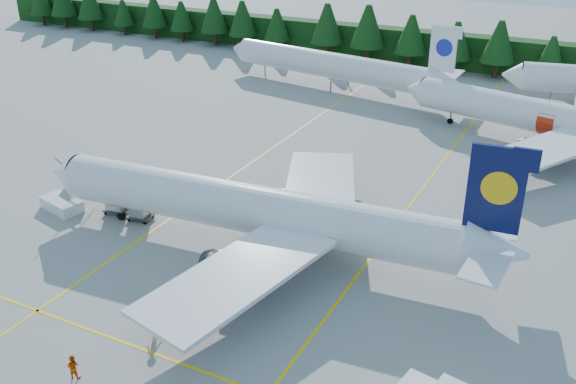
% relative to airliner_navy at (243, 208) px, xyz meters
% --- Properties ---
extents(ground, '(320.00, 320.00, 0.00)m').
position_rel_airliner_navy_xyz_m(ground, '(4.92, -9.69, -3.79)').
color(ground, gray).
rests_on(ground, ground).
extents(taxi_stripe_a, '(0.25, 120.00, 0.01)m').
position_rel_airliner_navy_xyz_m(taxi_stripe_a, '(-9.08, 10.31, -3.79)').
color(taxi_stripe_a, yellow).
rests_on(taxi_stripe_a, ground).
extents(taxi_stripe_b, '(0.25, 120.00, 0.01)m').
position_rel_airliner_navy_xyz_m(taxi_stripe_b, '(10.92, 10.31, -3.79)').
color(taxi_stripe_b, yellow).
rests_on(taxi_stripe_b, ground).
extents(taxi_stripe_cross, '(80.00, 0.25, 0.01)m').
position_rel_airliner_navy_xyz_m(taxi_stripe_cross, '(4.92, -15.69, -3.79)').
color(taxi_stripe_cross, yellow).
rests_on(taxi_stripe_cross, ground).
extents(treeline_hedge, '(220.00, 4.00, 6.00)m').
position_rel_airliner_navy_xyz_m(treeline_hedge, '(4.92, 72.31, -0.79)').
color(treeline_hedge, black).
rests_on(treeline_hedge, ground).
extents(airliner_navy, '(43.42, 35.62, 12.62)m').
position_rel_airliner_navy_xyz_m(airliner_navy, '(0.00, 0.00, 0.00)').
color(airliner_navy, silver).
rests_on(airliner_navy, ground).
extents(airliner_red, '(40.68, 33.05, 12.07)m').
position_rel_airliner_navy_xyz_m(airliner_red, '(20.55, 38.37, -0.17)').
color(airliner_red, silver).
rests_on(airliner_red, ground).
extents(airliner_far_left, '(40.91, 10.33, 11.97)m').
position_rel_airliner_navy_xyz_m(airliner_far_left, '(-14.77, 50.57, -0.04)').
color(airliner_far_left, silver).
rests_on(airliner_far_left, ground).
extents(airstairs, '(4.87, 6.62, 4.01)m').
position_rel_airliner_navy_xyz_m(airstairs, '(-19.85, -1.71, -2.92)').
color(airstairs, silver).
rests_on(airstairs, ground).
extents(uld_pair, '(5.51, 2.19, 1.77)m').
position_rel_airliner_navy_xyz_m(uld_pair, '(-13.03, -0.14, -2.60)').
color(uld_pair, '#393D2C').
rests_on(uld_pair, ground).
extents(crew_b, '(1.03, 0.91, 1.76)m').
position_rel_airliner_navy_xyz_m(crew_b, '(-1.25, -19.95, -2.92)').
color(crew_b, '#D54604').
rests_on(crew_b, ground).
extents(crew_c, '(0.78, 0.88, 1.78)m').
position_rel_airliner_navy_xyz_m(crew_c, '(0.63, -13.70, -2.90)').
color(crew_c, '#E15104').
rests_on(crew_c, ground).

